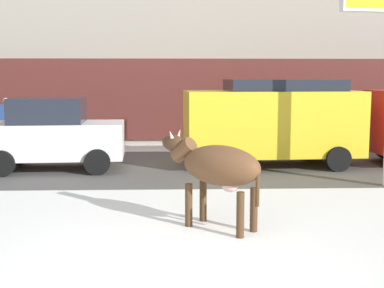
{
  "coord_description": "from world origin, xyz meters",
  "views": [
    {
      "loc": [
        0.04,
        -6.18,
        2.42
      ],
      "look_at": [
        0.39,
        3.83,
        1.1
      ],
      "focal_mm": 48.7,
      "sensor_mm": 36.0,
      "label": 1
    }
  ],
  "objects_px": {
    "car_white_hatchback": "(53,134)",
    "car_yellow_van": "(273,120)",
    "pedestrian_near_billboard": "(7,125)",
    "cow_brown": "(217,167)"
  },
  "relations": [
    {
      "from": "car_white_hatchback",
      "to": "car_yellow_van",
      "type": "distance_m",
      "value": 5.76
    },
    {
      "from": "car_white_hatchback",
      "to": "car_yellow_van",
      "type": "bearing_deg",
      "value": 3.46
    },
    {
      "from": "car_white_hatchback",
      "to": "pedestrian_near_billboard",
      "type": "height_order",
      "value": "car_white_hatchback"
    },
    {
      "from": "cow_brown",
      "to": "car_white_hatchback",
      "type": "distance_m",
      "value": 6.56
    },
    {
      "from": "cow_brown",
      "to": "car_yellow_van",
      "type": "distance_m",
      "value": 6.04
    },
    {
      "from": "car_yellow_van",
      "to": "pedestrian_near_billboard",
      "type": "distance_m",
      "value": 8.36
    },
    {
      "from": "cow_brown",
      "to": "pedestrian_near_billboard",
      "type": "bearing_deg",
      "value": 125.22
    },
    {
      "from": "cow_brown",
      "to": "car_white_hatchback",
      "type": "relative_size",
      "value": 0.48
    },
    {
      "from": "cow_brown",
      "to": "pedestrian_near_billboard",
      "type": "height_order",
      "value": "pedestrian_near_billboard"
    },
    {
      "from": "car_yellow_van",
      "to": "pedestrian_near_billboard",
      "type": "relative_size",
      "value": 2.72
    }
  ]
}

